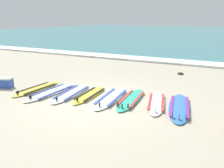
{
  "coord_description": "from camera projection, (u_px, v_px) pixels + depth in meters",
  "views": [
    {
      "loc": [
        3.46,
        -5.66,
        2.45
      ],
      "look_at": [
        -0.05,
        1.26,
        0.25
      ],
      "focal_mm": 37.44,
      "sensor_mm": 36.0,
      "label": 1
    }
  ],
  "objects": [
    {
      "name": "surfboard_3",
      "position": [
        90.0,
        95.0,
        7.62
      ],
      "size": [
        0.63,
        2.02,
        0.18
      ],
      "color": "yellow",
      "rests_on": "ground"
    },
    {
      "name": "surfboard_4",
      "position": [
        111.0,
        98.0,
        7.34
      ],
      "size": [
        0.81,
        2.36,
        0.18
      ],
      "color": "white",
      "rests_on": "ground"
    },
    {
      "name": "surfboard_6",
      "position": [
        156.0,
        102.0,
        6.92
      ],
      "size": [
        1.02,
        2.15,
        0.18
      ],
      "color": "white",
      "rests_on": "ground"
    },
    {
      "name": "surfboard_7",
      "position": [
        179.0,
        107.0,
        6.56
      ],
      "size": [
        1.01,
        2.43,
        0.18
      ],
      "color": "#3875CC",
      "rests_on": "ground"
    },
    {
      "name": "cooler_box",
      "position": [
        6.0,
        83.0,
        8.47
      ],
      "size": [
        0.53,
        0.44,
        0.38
      ],
      "color": "#2D51B2",
      "rests_on": "ground"
    },
    {
      "name": "ground_plane",
      "position": [
        95.0,
        102.0,
        7.04
      ],
      "size": [
        80.0,
        80.0,
        0.0
      ],
      "primitive_type": "plane",
      "color": "#B7AD93"
    },
    {
      "name": "wave_foam_strip",
      "position": [
        162.0,
        61.0,
        13.57
      ],
      "size": [
        80.0,
        1.35,
        0.11
      ],
      "primitive_type": "cube",
      "color": "white",
      "rests_on": "ground"
    },
    {
      "name": "seaweed_clump_near_shoreline",
      "position": [
        181.0,
        73.0,
        10.48
      ],
      "size": [
        0.27,
        0.22,
        0.1
      ],
      "primitive_type": "ellipsoid",
      "color": "#2D381E",
      "rests_on": "ground"
    },
    {
      "name": "sea",
      "position": [
        209.0,
        33.0,
        38.73
      ],
      "size": [
        80.0,
        60.0,
        0.1
      ],
      "primitive_type": "cube",
      "color": "teal",
      "rests_on": "ground"
    },
    {
      "name": "surfboard_2",
      "position": [
        72.0,
        93.0,
        7.79
      ],
      "size": [
        0.8,
        2.3,
        0.18
      ],
      "color": "white",
      "rests_on": "ground"
    },
    {
      "name": "surfboard_1",
      "position": [
        52.0,
        92.0,
        7.92
      ],
      "size": [
        0.67,
        2.4,
        0.18
      ],
      "color": "white",
      "rests_on": "ground"
    },
    {
      "name": "surfboard_5",
      "position": [
        131.0,
        99.0,
        7.2
      ],
      "size": [
        0.75,
        2.24,
        0.18
      ],
      "color": "#2DB793",
      "rests_on": "ground"
    },
    {
      "name": "surfboard_0",
      "position": [
        37.0,
        89.0,
        8.26
      ],
      "size": [
        0.61,
        2.11,
        0.18
      ],
      "color": "yellow",
      "rests_on": "ground"
    }
  ]
}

